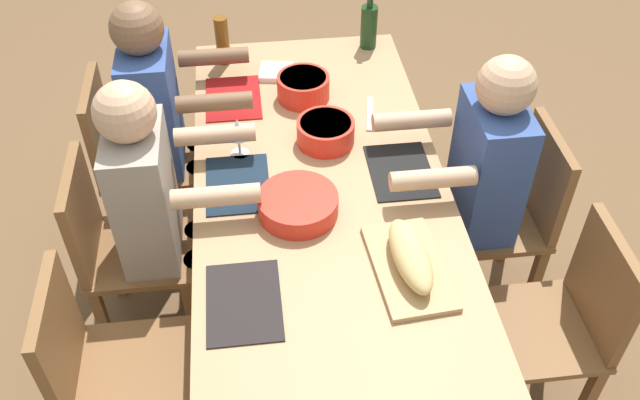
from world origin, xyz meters
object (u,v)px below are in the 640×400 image
(chair_far_center, at_px, (512,210))
(serving_bowl_pasta, at_px, (326,131))
(beer_bottle, at_px, (222,40))
(diner_near_center, at_px, (157,200))
(chair_near_right, at_px, (102,366))
(wine_glass, at_px, (238,130))
(serving_bowl_greens, at_px, (298,203))
(diner_far_center, at_px, (476,174))
(chair_near_left, at_px, (129,155))
(napkin_stack, at_px, (276,72))
(bread_loaf, at_px, (410,256))
(chair_near_center, at_px, (118,245))
(chair_far_right, at_px, (563,319))
(serving_bowl_salad, at_px, (303,86))
(dining_table, at_px, (320,194))
(cutting_board, at_px, (409,267))
(wine_bottle, at_px, (369,25))
(diner_near_left, at_px, (164,112))

(chair_far_center, bearing_deg, serving_bowl_pasta, -106.11)
(serving_bowl_pasta, relative_size, beer_bottle, 1.02)
(diner_near_center, distance_m, chair_near_right, 0.62)
(chair_near_right, bearing_deg, wine_glass, 145.51)
(chair_near_right, xyz_separation_m, serving_bowl_greens, (-0.38, 0.69, 0.30))
(diner_far_center, height_order, serving_bowl_greens, diner_far_center)
(chair_near_left, distance_m, napkin_stack, 0.75)
(bread_loaf, bearing_deg, chair_near_center, -115.16)
(chair_near_right, xyz_separation_m, bread_loaf, (-0.07, 1.01, 0.32))
(chair_far_center, distance_m, diner_far_center, 0.28)
(chair_far_right, distance_m, serving_bowl_salad, 1.37)
(dining_table, xyz_separation_m, serving_bowl_salad, (-0.52, -0.01, 0.14))
(napkin_stack, bearing_deg, chair_near_center, -43.31)
(dining_table, height_order, cutting_board, cutting_board)
(chair_near_left, bearing_deg, chair_far_center, 70.73)
(serving_bowl_greens, height_order, bread_loaf, bread_loaf)
(chair_near_right, distance_m, diner_far_center, 1.51)
(chair_near_center, relative_size, cutting_board, 2.12)
(chair_near_right, distance_m, chair_far_center, 1.66)
(serving_bowl_pasta, distance_m, cutting_board, 0.71)
(bread_loaf, bearing_deg, chair_far_right, 82.59)
(chair_far_right, bearing_deg, cutting_board, -97.41)
(diner_far_center, xyz_separation_m, serving_bowl_pasta, (-0.21, -0.55, 0.10))
(wine_bottle, relative_size, beer_bottle, 1.32)
(diner_near_left, height_order, wine_glass, diner_near_left)
(chair_near_right, distance_m, bread_loaf, 1.07)
(diner_far_center, relative_size, bread_loaf, 3.75)
(dining_table, xyz_separation_m, wine_glass, (-0.17, -0.29, 0.19))
(serving_bowl_salad, bearing_deg, diner_far_center, 49.39)
(dining_table, distance_m, beer_bottle, 0.93)
(chair_far_center, distance_m, bread_loaf, 0.80)
(bread_loaf, bearing_deg, beer_bottle, -156.92)
(chair_near_left, bearing_deg, diner_near_left, 90.00)
(beer_bottle, bearing_deg, chair_near_right, -17.95)
(diner_near_center, bearing_deg, napkin_stack, 145.54)
(chair_near_center, height_order, wine_bottle, wine_bottle)
(chair_near_left, distance_m, cutting_board, 1.47)
(chair_far_right, distance_m, chair_far_center, 0.55)
(chair_near_center, bearing_deg, serving_bowl_greens, 75.96)
(chair_far_right, height_order, chair_near_right, same)
(chair_near_center, relative_size, beer_bottle, 3.86)
(bread_loaf, bearing_deg, diner_near_center, -119.84)
(serving_bowl_greens, relative_size, cutting_board, 0.70)
(serving_bowl_pasta, bearing_deg, chair_near_center, -75.65)
(chair_near_center, height_order, wine_glass, wine_glass)
(serving_bowl_salad, bearing_deg, cutting_board, 13.36)
(chair_far_center, distance_m, cutting_board, 0.78)
(chair_far_center, relative_size, bread_loaf, 2.66)
(chair_near_right, height_order, bread_loaf, same)
(diner_near_center, height_order, napkin_stack, diner_near_center)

